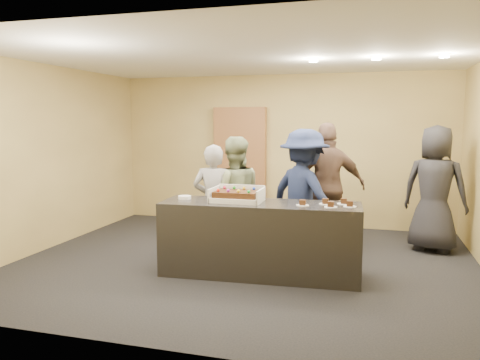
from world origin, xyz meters
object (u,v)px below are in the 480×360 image
at_px(sheet_cake, 237,194).
at_px(person_brown_extra, 328,187).
at_px(person_server_grey, 214,203).
at_px(person_sage_man, 234,197).
at_px(person_dark_suit, 435,189).
at_px(cake_box, 237,198).
at_px(plate_stack, 185,197).
at_px(person_navy_man, 304,195).
at_px(serving_counter, 260,239).
at_px(storage_cabinet, 240,166).

height_order(sheet_cake, person_brown_extra, person_brown_extra).
relative_size(person_server_grey, person_brown_extra, 0.84).
height_order(sheet_cake, person_sage_man, person_sage_man).
distance_m(person_brown_extra, person_dark_suit, 1.53).
bearing_deg(cake_box, plate_stack, -177.83).
relative_size(person_server_grey, person_dark_suit, 0.86).
height_order(person_navy_man, person_dark_suit, person_dark_suit).
distance_m(serving_counter, person_navy_man, 1.03).
height_order(person_sage_man, person_navy_man, person_navy_man).
bearing_deg(cake_box, person_server_grey, 137.00).
relative_size(serving_counter, person_server_grey, 1.53).
height_order(cake_box, person_server_grey, person_server_grey).
height_order(plate_stack, person_dark_suit, person_dark_suit).
distance_m(person_server_grey, person_navy_man, 1.23).
bearing_deg(person_dark_suit, cake_box, 53.42).
bearing_deg(person_dark_suit, person_brown_extra, 31.17).
height_order(storage_cabinet, cake_box, storage_cabinet).
height_order(plate_stack, person_server_grey, person_server_grey).
xyz_separation_m(serving_counter, person_server_grey, (-0.75, 0.45, 0.34)).
distance_m(cake_box, sheet_cake, 0.06).
distance_m(serving_counter, person_server_grey, 0.94).
height_order(person_server_grey, person_sage_man, person_sage_man).
bearing_deg(person_navy_man, cake_box, 83.24).
distance_m(cake_box, person_sage_man, 0.70).
bearing_deg(sheet_cake, storage_cabinet, 105.09).
bearing_deg(person_navy_man, plate_stack, 65.23).
height_order(storage_cabinet, person_server_grey, storage_cabinet).
xyz_separation_m(storage_cabinet, person_sage_man, (0.52, -2.17, -0.23)).
distance_m(serving_counter, plate_stack, 1.09).
bearing_deg(person_brown_extra, person_server_grey, 16.68).
relative_size(plate_stack, person_brown_extra, 0.09).
distance_m(sheet_cake, person_navy_man, 1.10).
height_order(person_sage_man, person_brown_extra, person_brown_extra).
relative_size(person_brown_extra, person_dark_suit, 1.02).
bearing_deg(serving_counter, person_sage_man, 125.09).
bearing_deg(person_sage_man, plate_stack, 37.28).
relative_size(serving_counter, storage_cabinet, 1.13).
bearing_deg(person_navy_man, person_brown_extra, -80.88).
relative_size(storage_cabinet, person_server_grey, 1.35).
height_order(person_server_grey, person_navy_man, person_navy_man).
distance_m(storage_cabinet, sheet_cake, 2.94).
relative_size(storage_cabinet, person_brown_extra, 1.14).
distance_m(storage_cabinet, person_dark_suit, 3.41).
bearing_deg(person_dark_suit, plate_stack, 47.49).
relative_size(plate_stack, person_navy_man, 0.09).
bearing_deg(storage_cabinet, cake_box, -74.79).
height_order(cake_box, person_brown_extra, person_brown_extra).
height_order(storage_cabinet, person_brown_extra, storage_cabinet).
xyz_separation_m(serving_counter, person_brown_extra, (0.68, 1.40, 0.48)).
bearing_deg(sheet_cake, person_brown_extra, 55.31).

